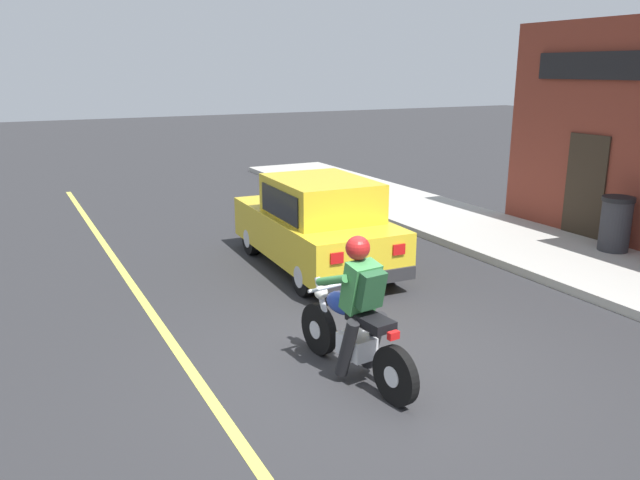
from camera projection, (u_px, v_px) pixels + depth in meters
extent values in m
plane|color=#2B2B2D|center=(371.00, 371.00, 7.03)|extent=(80.00, 80.00, 0.00)
cube|color=#ADAAA3|center=(522.00, 243.00, 11.92)|extent=(2.60, 22.00, 0.14)
cube|color=#D1C64C|center=(150.00, 310.00, 8.79)|extent=(0.12, 19.80, 0.01)
cube|color=#2D2319|center=(585.00, 189.00, 12.02)|extent=(0.04, 0.90, 2.10)
cylinder|color=black|center=(319.00, 329.00, 7.39)|extent=(0.16, 0.63, 0.62)
cylinder|color=silver|center=(319.00, 329.00, 7.39)|extent=(0.14, 0.23, 0.22)
cylinder|color=black|center=(395.00, 376.00, 6.27)|extent=(0.16, 0.63, 0.62)
cylinder|color=silver|center=(395.00, 376.00, 6.27)|extent=(0.14, 0.23, 0.22)
cube|color=silver|center=(357.00, 345.00, 6.77)|extent=(0.32, 0.43, 0.24)
ellipsoid|color=#1E3899|center=(344.00, 303.00, 6.86)|extent=(0.35, 0.55, 0.24)
cube|color=black|center=(371.00, 321.00, 6.49)|extent=(0.32, 0.58, 0.10)
cylinder|color=silver|center=(323.00, 307.00, 7.23)|extent=(0.10, 0.33, 0.68)
cylinder|color=silver|center=(329.00, 287.00, 7.06)|extent=(0.56, 0.10, 0.04)
sphere|color=silver|center=(321.00, 293.00, 7.23)|extent=(0.16, 0.16, 0.16)
cylinder|color=silver|center=(392.00, 364.00, 6.56)|extent=(0.14, 0.56, 0.08)
cube|color=red|center=(393.00, 335.00, 6.20)|extent=(0.13, 0.07, 0.08)
cylinder|color=black|center=(347.00, 348.00, 6.61)|extent=(0.18, 0.36, 0.71)
cylinder|color=black|center=(374.00, 340.00, 6.80)|extent=(0.18, 0.36, 0.71)
cube|color=#387F42|center=(361.00, 287.00, 6.55)|extent=(0.37, 0.36, 0.57)
cylinder|color=#387F42|center=(332.00, 280.00, 6.62)|extent=(0.14, 0.53, 0.26)
cylinder|color=#387F42|center=(362.00, 274.00, 6.84)|extent=(0.14, 0.53, 0.26)
sphere|color=#A51919|center=(358.00, 248.00, 6.49)|extent=(0.26, 0.26, 0.26)
cube|color=#1E4728|center=(370.00, 289.00, 6.41)|extent=(0.30, 0.27, 0.42)
cylinder|color=black|center=(251.00, 238.00, 11.41)|extent=(0.21, 0.61, 0.60)
cylinder|color=silver|center=(251.00, 238.00, 11.41)|extent=(0.21, 0.34, 0.33)
cylinder|color=black|center=(322.00, 230.00, 12.00)|extent=(0.21, 0.61, 0.60)
cylinder|color=silver|center=(322.00, 230.00, 12.00)|extent=(0.21, 0.34, 0.33)
cylinder|color=black|center=(304.00, 276.00, 9.31)|extent=(0.21, 0.61, 0.60)
cylinder|color=silver|center=(304.00, 276.00, 9.31)|extent=(0.21, 0.34, 0.33)
cylinder|color=black|center=(387.00, 264.00, 9.90)|extent=(0.21, 0.61, 0.60)
cylinder|color=silver|center=(387.00, 264.00, 9.90)|extent=(0.21, 0.34, 0.33)
cube|color=gold|center=(314.00, 233.00, 10.57)|extent=(1.79, 3.77, 0.70)
cube|color=gold|center=(321.00, 199.00, 10.19)|extent=(1.52, 1.96, 0.66)
cube|color=black|center=(300.00, 193.00, 10.96)|extent=(1.34, 0.40, 0.51)
cube|color=black|center=(279.00, 204.00, 9.89)|extent=(0.09, 1.52, 0.46)
cube|color=black|center=(360.00, 196.00, 10.49)|extent=(0.09, 1.52, 0.46)
cube|color=silver|center=(250.00, 208.00, 11.96)|extent=(0.24, 0.05, 0.14)
cube|color=red|center=(337.00, 258.00, 8.70)|extent=(0.20, 0.05, 0.16)
cube|color=silver|center=(299.00, 203.00, 12.37)|extent=(0.24, 0.05, 0.14)
cube|color=red|center=(399.00, 249.00, 9.12)|extent=(0.20, 0.05, 0.16)
cube|color=#28282B|center=(276.00, 224.00, 12.24)|extent=(1.61, 0.19, 0.20)
cube|color=#28282B|center=(367.00, 279.00, 9.04)|extent=(1.61, 0.19, 0.20)
cylinder|color=#2D2D33|center=(615.00, 226.00, 11.10)|extent=(0.52, 0.52, 0.90)
cylinder|color=black|center=(619.00, 199.00, 10.97)|extent=(0.56, 0.56, 0.08)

